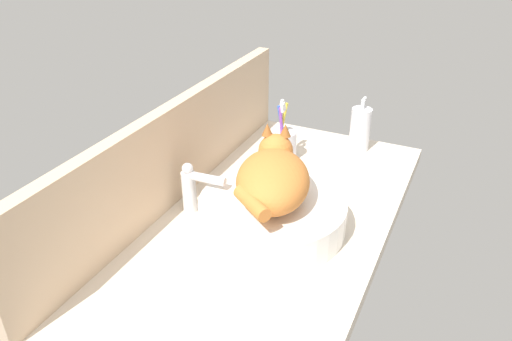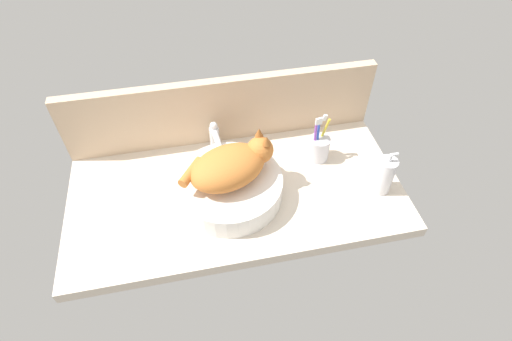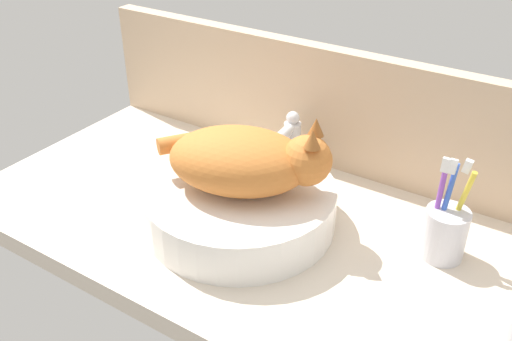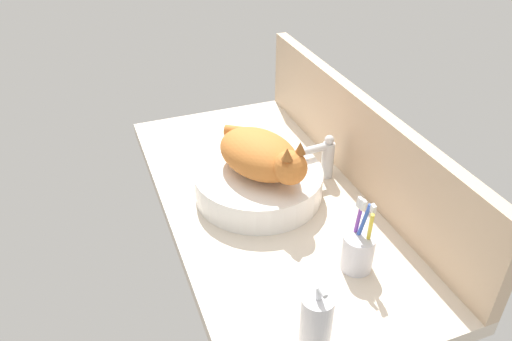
# 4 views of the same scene
# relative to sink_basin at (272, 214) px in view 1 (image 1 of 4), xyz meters

# --- Properties ---
(ground_plane) EXTENTS (1.12, 0.57, 0.04)m
(ground_plane) POSITION_rel_sink_basin_xyz_m (0.03, 0.02, -0.06)
(ground_plane) COLOR beige
(backsplash_panel) EXTENTS (1.12, 0.04, 0.26)m
(backsplash_panel) POSITION_rel_sink_basin_xyz_m (0.03, 0.29, 0.09)
(backsplash_panel) COLOR #CCAD8C
(backsplash_panel) RESTS_ON ground_plane
(sink_basin) EXTENTS (0.35, 0.35, 0.08)m
(sink_basin) POSITION_rel_sink_basin_xyz_m (0.00, 0.00, 0.00)
(sink_basin) COLOR white
(sink_basin) RESTS_ON ground_plane
(cat) EXTENTS (0.31, 0.25, 0.14)m
(cat) POSITION_rel_sink_basin_xyz_m (0.01, 0.01, 0.10)
(cat) COLOR #CC7533
(cat) RESTS_ON sink_basin
(faucet) EXTENTS (0.04, 0.12, 0.14)m
(faucet) POSITION_rel_sink_basin_xyz_m (-0.02, 0.21, 0.03)
(faucet) COLOR silver
(faucet) RESTS_ON ground_plane
(soap_dispenser) EXTENTS (0.06, 0.06, 0.17)m
(soap_dispenser) POSITION_rel_sink_basin_xyz_m (0.50, -0.08, 0.03)
(soap_dispenser) COLOR silver
(soap_dispenser) RESTS_ON ground_plane
(toothbrush_cup) EXTENTS (0.07, 0.07, 0.19)m
(toothbrush_cup) POSITION_rel_sink_basin_xyz_m (0.34, 0.11, 0.01)
(toothbrush_cup) COLOR silver
(toothbrush_cup) RESTS_ON ground_plane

